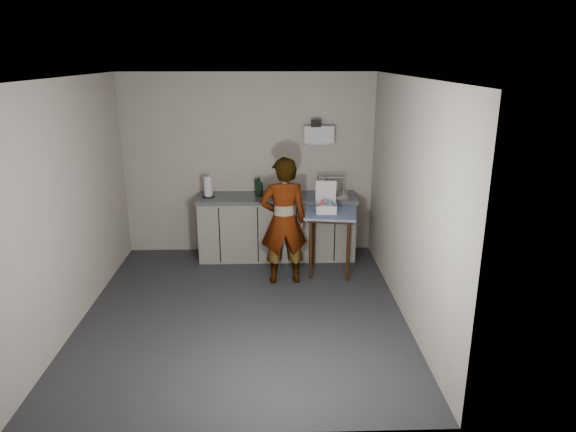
{
  "coord_description": "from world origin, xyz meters",
  "views": [
    {
      "loc": [
        0.34,
        -5.3,
        2.81
      ],
      "look_at": [
        0.52,
        0.45,
        1.0
      ],
      "focal_mm": 32.0,
      "sensor_mm": 36.0,
      "label": 1
    }
  ],
  "objects_px": {
    "soap_bottle": "(260,187)",
    "soda_can": "(273,191)",
    "standing_man": "(284,221)",
    "dark_bottle": "(257,187)",
    "paper_towel": "(208,187)",
    "kitchen_counter": "(277,228)",
    "bakery_box": "(326,205)",
    "side_table": "(331,220)",
    "dish_rack": "(331,190)"
  },
  "relations": [
    {
      "from": "dark_bottle",
      "to": "dish_rack",
      "type": "bearing_deg",
      "value": -0.66
    },
    {
      "from": "soda_can",
      "to": "bakery_box",
      "type": "relative_size",
      "value": 0.37
    },
    {
      "from": "standing_man",
      "to": "soap_bottle",
      "type": "bearing_deg",
      "value": -75.41
    },
    {
      "from": "soda_can",
      "to": "dish_rack",
      "type": "height_order",
      "value": "dish_rack"
    },
    {
      "from": "kitchen_counter",
      "to": "bakery_box",
      "type": "distance_m",
      "value": 1.0
    },
    {
      "from": "side_table",
      "to": "dark_bottle",
      "type": "distance_m",
      "value": 1.21
    },
    {
      "from": "kitchen_counter",
      "to": "bakery_box",
      "type": "xyz_separation_m",
      "value": [
        0.64,
        -0.57,
        0.51
      ]
    },
    {
      "from": "paper_towel",
      "to": "bakery_box",
      "type": "height_order",
      "value": "bakery_box"
    },
    {
      "from": "standing_man",
      "to": "dark_bottle",
      "type": "distance_m",
      "value": 1.01
    },
    {
      "from": "soap_bottle",
      "to": "bakery_box",
      "type": "height_order",
      "value": "bakery_box"
    },
    {
      "from": "kitchen_counter",
      "to": "soap_bottle",
      "type": "height_order",
      "value": "soap_bottle"
    },
    {
      "from": "paper_towel",
      "to": "kitchen_counter",
      "type": "bearing_deg",
      "value": 1.21
    },
    {
      "from": "bakery_box",
      "to": "paper_towel",
      "type": "bearing_deg",
      "value": 164.26
    },
    {
      "from": "dish_rack",
      "to": "standing_man",
      "type": "bearing_deg",
      "value": -127.36
    },
    {
      "from": "paper_towel",
      "to": "bakery_box",
      "type": "bearing_deg",
      "value": -19.09
    },
    {
      "from": "paper_towel",
      "to": "bakery_box",
      "type": "distance_m",
      "value": 1.69
    },
    {
      "from": "dark_bottle",
      "to": "paper_towel",
      "type": "bearing_deg",
      "value": -174.06
    },
    {
      "from": "standing_man",
      "to": "paper_towel",
      "type": "bearing_deg",
      "value": -44.91
    },
    {
      "from": "soda_can",
      "to": "paper_towel",
      "type": "xyz_separation_m",
      "value": [
        -0.91,
        -0.04,
        0.07
      ]
    },
    {
      "from": "paper_towel",
      "to": "side_table",
      "type": "bearing_deg",
      "value": -19.22
    },
    {
      "from": "kitchen_counter",
      "to": "bakery_box",
      "type": "bearing_deg",
      "value": -41.99
    },
    {
      "from": "side_table",
      "to": "dish_rack",
      "type": "relative_size",
      "value": 2.01
    },
    {
      "from": "standing_man",
      "to": "dark_bottle",
      "type": "bearing_deg",
      "value": -74.6
    },
    {
      "from": "side_table",
      "to": "paper_towel",
      "type": "xyz_separation_m",
      "value": [
        -1.66,
        0.58,
        0.31
      ]
    },
    {
      "from": "paper_towel",
      "to": "soda_can",
      "type": "bearing_deg",
      "value": 2.38
    },
    {
      "from": "side_table",
      "to": "paper_towel",
      "type": "height_order",
      "value": "paper_towel"
    },
    {
      "from": "side_table",
      "to": "soap_bottle",
      "type": "distance_m",
      "value": 1.16
    },
    {
      "from": "soda_can",
      "to": "paper_towel",
      "type": "height_order",
      "value": "paper_towel"
    },
    {
      "from": "soap_bottle",
      "to": "soda_can",
      "type": "distance_m",
      "value": 0.21
    },
    {
      "from": "dark_bottle",
      "to": "kitchen_counter",
      "type": "bearing_deg",
      "value": -10.44
    },
    {
      "from": "side_table",
      "to": "bakery_box",
      "type": "xyz_separation_m",
      "value": [
        -0.06,
        0.03,
        0.19
      ]
    },
    {
      "from": "dark_bottle",
      "to": "bakery_box",
      "type": "distance_m",
      "value": 1.11
    },
    {
      "from": "standing_man",
      "to": "soda_can",
      "type": "bearing_deg",
      "value": -87.39
    },
    {
      "from": "soap_bottle",
      "to": "dark_bottle",
      "type": "bearing_deg",
      "value": 123.24
    },
    {
      "from": "dark_bottle",
      "to": "dish_rack",
      "type": "height_order",
      "value": "dish_rack"
    },
    {
      "from": "kitchen_counter",
      "to": "side_table",
      "type": "bearing_deg",
      "value": -40.54
    },
    {
      "from": "standing_man",
      "to": "bakery_box",
      "type": "height_order",
      "value": "standing_man"
    },
    {
      "from": "dish_rack",
      "to": "paper_towel",
      "type": "bearing_deg",
      "value": -178.05
    },
    {
      "from": "kitchen_counter",
      "to": "paper_towel",
      "type": "bearing_deg",
      "value": -178.79
    },
    {
      "from": "soap_bottle",
      "to": "dish_rack",
      "type": "bearing_deg",
      "value": 2.17
    },
    {
      "from": "side_table",
      "to": "soda_can",
      "type": "relative_size",
      "value": 6.06
    },
    {
      "from": "standing_man",
      "to": "soap_bottle",
      "type": "height_order",
      "value": "standing_man"
    },
    {
      "from": "kitchen_counter",
      "to": "dark_bottle",
      "type": "xyz_separation_m",
      "value": [
        -0.28,
        0.05,
        0.6
      ]
    },
    {
      "from": "side_table",
      "to": "standing_man",
      "type": "distance_m",
      "value": 0.69
    },
    {
      "from": "standing_man",
      "to": "dish_rack",
      "type": "relative_size",
      "value": 3.87
    },
    {
      "from": "soda_can",
      "to": "dish_rack",
      "type": "distance_m",
      "value": 0.82
    },
    {
      "from": "side_table",
      "to": "paper_towel",
      "type": "bearing_deg",
      "value": 169.55
    },
    {
      "from": "soap_bottle",
      "to": "paper_towel",
      "type": "relative_size",
      "value": 0.92
    },
    {
      "from": "standing_man",
      "to": "dish_rack",
      "type": "distance_m",
      "value": 1.16
    },
    {
      "from": "kitchen_counter",
      "to": "standing_man",
      "type": "relative_size",
      "value": 1.37
    }
  ]
}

